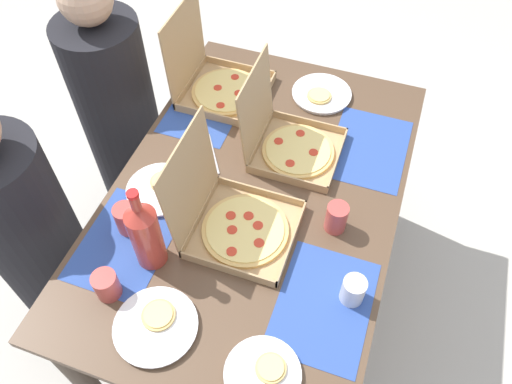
{
  "coord_description": "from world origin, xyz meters",
  "views": [
    {
      "loc": [
        -0.95,
        -0.33,
        2.1
      ],
      "look_at": [
        0.0,
        0.0,
        0.77
      ],
      "focal_mm": 35.25,
      "sensor_mm": 36.0,
      "label": 1
    }
  ],
  "objects": [
    {
      "name": "plate_near_left",
      "position": [
        -0.53,
        0.1,
        0.78
      ],
      "size": [
        0.23,
        0.23,
        0.03
      ],
      "color": "white",
      "rests_on": "dining_table"
    },
    {
      "name": "placemat_near_right",
      "position": [
        0.32,
        -0.31,
        0.77
      ],
      "size": [
        0.36,
        0.26,
        0.0
      ],
      "primitive_type": "cube",
      "color": "#2D4C9E",
      "rests_on": "dining_table"
    },
    {
      "name": "pizza_box_corner_right",
      "position": [
        0.42,
        0.3,
        0.83
      ],
      "size": [
        0.31,
        0.32,
        0.34
      ],
      "color": "tan",
      "rests_on": "dining_table"
    },
    {
      "name": "soda_bottle",
      "position": [
        -0.34,
        0.21,
        0.91
      ],
      "size": [
        0.09,
        0.09,
        0.32
      ],
      "color": "#B2382D",
      "rests_on": "dining_table"
    },
    {
      "name": "diner_left_seat",
      "position": [
        -0.32,
        0.72,
        0.55
      ],
      "size": [
        0.32,
        0.32,
        1.22
      ],
      "color": "black",
      "rests_on": "ground_plane"
    },
    {
      "name": "plate_far_left",
      "position": [
        -0.56,
        -0.22,
        0.78
      ],
      "size": [
        0.2,
        0.2,
        0.03
      ],
      "color": "white",
      "rests_on": "dining_table"
    },
    {
      "name": "pizza_box_center",
      "position": [
        0.21,
        -0.05,
        0.82
      ],
      "size": [
        0.29,
        0.32,
        0.32
      ],
      "color": "tan",
      "rests_on": "dining_table"
    },
    {
      "name": "ground_plane",
      "position": [
        0.0,
        0.0,
        0.0
      ],
      "size": [
        6.0,
        6.0,
        0.0
      ],
      "primitive_type": "plane",
      "color": "beige"
    },
    {
      "name": "plate_middle",
      "position": [
        0.53,
        -0.08,
        0.78
      ],
      "size": [
        0.23,
        0.23,
        0.03
      ],
      "color": "white",
      "rests_on": "dining_table"
    },
    {
      "name": "dining_table",
      "position": [
        0.0,
        0.0,
        0.65
      ],
      "size": [
        1.41,
        0.93,
        0.77
      ],
      "color": "#3F3328",
      "rests_on": "ground_plane"
    },
    {
      "name": "cup_dark",
      "position": [
        -0.27,
        0.33,
        0.82
      ],
      "size": [
        0.07,
        0.07,
        0.1
      ],
      "primitive_type": "cylinder",
      "color": "#BF4742",
      "rests_on": "dining_table"
    },
    {
      "name": "fork_by_near_right",
      "position": [
        0.11,
        0.2,
        0.78
      ],
      "size": [
        0.17,
        0.12,
        0.0
      ],
      "primitive_type": "cube",
      "rotation": [
        0.0,
        0.0,
        0.57
      ],
      "color": "#B7B7BC",
      "rests_on": "dining_table"
    },
    {
      "name": "cup_spare",
      "position": [
        -0.48,
        0.28,
        0.82
      ],
      "size": [
        0.07,
        0.07,
        0.09
      ],
      "primitive_type": "cylinder",
      "color": "#BF4742",
      "rests_on": "dining_table"
    },
    {
      "name": "cup_clear_left",
      "position": [
        -0.05,
        -0.28,
        0.82
      ],
      "size": [
        0.07,
        0.07,
        0.1
      ],
      "primitive_type": "cylinder",
      "color": "#BF4742",
      "rests_on": "dining_table"
    },
    {
      "name": "plate_far_right",
      "position": [
        -0.1,
        0.3,
        0.78
      ],
      "size": [
        0.22,
        0.22,
        0.03
      ],
      "color": "white",
      "rests_on": "dining_table"
    },
    {
      "name": "diner_right_seat",
      "position": [
        0.32,
        0.72,
        0.56
      ],
      "size": [
        0.32,
        0.32,
        1.24
      ],
      "color": "black",
      "rests_on": "ground_plane"
    },
    {
      "name": "placemat_far_right",
      "position": [
        0.32,
        0.31,
        0.77
      ],
      "size": [
        0.36,
        0.26,
        0.0
      ],
      "primitive_type": "cube",
      "color": "#2D4C9E",
      "rests_on": "dining_table"
    },
    {
      "name": "pizza_box_edge_far",
      "position": [
        -0.16,
        0.02,
        0.83
      ],
      "size": [
        0.31,
        0.34,
        0.34
      ],
      "color": "tan",
      "rests_on": "dining_table"
    },
    {
      "name": "placemat_near_left",
      "position": [
        -0.32,
        -0.31,
        0.77
      ],
      "size": [
        0.36,
        0.26,
        0.0
      ],
      "primitive_type": "cube",
      "color": "#2D4C9E",
      "rests_on": "dining_table"
    },
    {
      "name": "cup_clear_right",
      "position": [
        -0.27,
        -0.38,
        0.82
      ],
      "size": [
        0.07,
        0.07,
        0.09
      ],
      "primitive_type": "cylinder",
      "color": "silver",
      "rests_on": "dining_table"
    },
    {
      "name": "placemat_far_left",
      "position": [
        -0.32,
        0.31,
        0.77
      ],
      "size": [
        0.36,
        0.26,
        0.0
      ],
      "primitive_type": "cube",
      "color": "#2D4C9E",
      "rests_on": "dining_table"
    }
  ]
}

